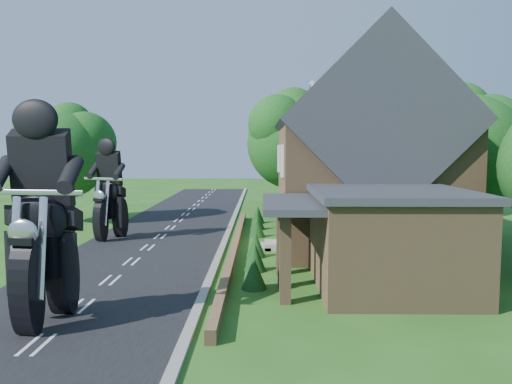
{
  "coord_description": "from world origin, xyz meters",
  "views": [
    {
      "loc": [
        5.58,
        -17.88,
        4.89
      ],
      "look_at": [
        5.29,
        5.29,
        2.8
      ],
      "focal_mm": 35.0,
      "sensor_mm": 36.0,
      "label": 1
    }
  ],
  "objects_px": {
    "house": "(365,159)",
    "motorcycle_lead": "(46,292)",
    "annex": "(386,238)",
    "motorcycle_follow": "(111,225)",
    "garden_wall": "(235,248)"
  },
  "relations": [
    {
      "from": "house",
      "to": "motorcycle_lead",
      "type": "distance_m",
      "value": 15.52
    },
    {
      "from": "annex",
      "to": "motorcycle_follow",
      "type": "relative_size",
      "value": 4.09
    },
    {
      "from": "garden_wall",
      "to": "house",
      "type": "bearing_deg",
      "value": 9.17
    },
    {
      "from": "annex",
      "to": "motorcycle_lead",
      "type": "height_order",
      "value": "annex"
    },
    {
      "from": "annex",
      "to": "motorcycle_lead",
      "type": "xyz_separation_m",
      "value": [
        -10.22,
        -3.76,
        -0.85
      ]
    },
    {
      "from": "garden_wall",
      "to": "house",
      "type": "distance_m",
      "value": 7.52
    },
    {
      "from": "garden_wall",
      "to": "motorcycle_lead",
      "type": "height_order",
      "value": "motorcycle_lead"
    },
    {
      "from": "motorcycle_lead",
      "to": "motorcycle_follow",
      "type": "height_order",
      "value": "motorcycle_lead"
    },
    {
      "from": "annex",
      "to": "house",
      "type": "bearing_deg",
      "value": 84.76
    },
    {
      "from": "garden_wall",
      "to": "house",
      "type": "relative_size",
      "value": 2.15
    },
    {
      "from": "house",
      "to": "annex",
      "type": "distance_m",
      "value": 7.3
    },
    {
      "from": "garden_wall",
      "to": "house",
      "type": "xyz_separation_m",
      "value": [
        6.19,
        1.0,
        4.14
      ]
    },
    {
      "from": "house",
      "to": "motorcycle_follow",
      "type": "bearing_deg",
      "value": 170.52
    },
    {
      "from": "motorcycle_lead",
      "to": "annex",
      "type": "bearing_deg",
      "value": -151.67
    },
    {
      "from": "motorcycle_follow",
      "to": "annex",
      "type": "bearing_deg",
      "value": 168.96
    }
  ]
}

